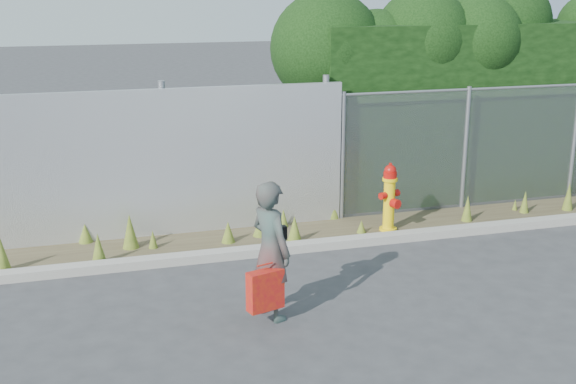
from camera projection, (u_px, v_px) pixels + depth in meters
The scene contains 10 objects.
ground at pixel (345, 302), 8.54m from camera, with size 80.00×80.00×0.00m, color #353537.
curb at pixel (301, 247), 10.19m from camera, with size 16.00×0.22×0.12m, color gray.
weed_strip at pixel (268, 229), 10.73m from camera, with size 16.00×1.33×0.52m.
corrugated_fence at pixel (56, 171), 10.15m from camera, with size 8.50×0.21×2.30m.
chainlink_fence at pixel (521, 144), 12.15m from camera, with size 6.50×0.07×2.05m.
hedge at pixel (485, 77), 12.77m from camera, with size 7.99×2.05×3.84m.
fire_hydrant at pixel (389, 199), 10.86m from camera, with size 0.36×0.32×1.07m.
woman at pixel (271, 250), 7.97m from camera, with size 0.58×0.38×1.59m, color #0F6359.
red_tote_bag at pixel (265, 290), 7.84m from camera, with size 0.41×0.15×0.53m.
black_shoulder_bag at pixel (277, 233), 8.15m from camera, with size 0.21×0.09×0.16m.
Camera 1 is at (-2.81, -7.35, 3.63)m, focal length 45.00 mm.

